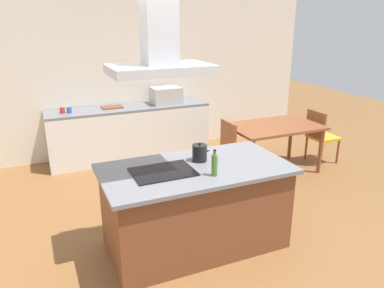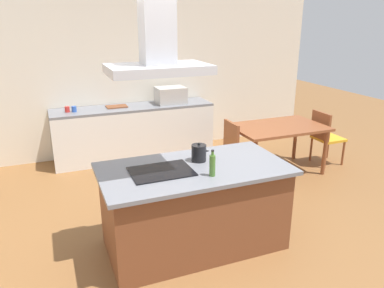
{
  "view_description": "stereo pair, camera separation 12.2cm",
  "coord_description": "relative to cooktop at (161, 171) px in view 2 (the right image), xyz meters",
  "views": [
    {
      "loc": [
        -1.42,
        -3.18,
        2.33
      ],
      "look_at": [
        0.14,
        0.4,
        1.0
      ],
      "focal_mm": 34.95,
      "sensor_mm": 36.0,
      "label": 1
    },
    {
      "loc": [
        -1.31,
        -3.22,
        2.33
      ],
      "look_at": [
        0.14,
        0.4,
        1.0
      ],
      "focal_mm": 34.95,
      "sensor_mm": 36.0,
      "label": 2
    }
  ],
  "objects": [
    {
      "name": "chair_at_left_end",
      "position": [
        1.39,
        1.39,
        -0.4
      ],
      "size": [
        0.42,
        0.42,
        0.89
      ],
      "color": "gold",
      "rests_on": "ground"
    },
    {
      "name": "back_counter",
      "position": [
        0.4,
        2.88,
        -0.46
      ],
      "size": [
        2.7,
        0.62,
        0.9
      ],
      "color": "silver",
      "rests_on": "ground"
    },
    {
      "name": "countertop_microwave",
      "position": [
        1.07,
        2.88,
        0.13
      ],
      "size": [
        0.5,
        0.38,
        0.28
      ],
      "primitive_type": "cube",
      "color": "#B2AFAA",
      "rests_on": "back_counter"
    },
    {
      "name": "wall_back",
      "position": [
        0.35,
        3.25,
        0.44
      ],
      "size": [
        7.2,
        0.1,
        2.7
      ],
      "primitive_type": "cube",
      "color": "beige",
      "rests_on": "ground"
    },
    {
      "name": "dining_table",
      "position": [
        2.3,
        1.39,
        -0.24
      ],
      "size": [
        1.4,
        0.9,
        0.75
      ],
      "color": "brown",
      "rests_on": "ground"
    },
    {
      "name": "kitchen_island",
      "position": [
        0.35,
        0.0,
        -0.45
      ],
      "size": [
        1.9,
        1.01,
        0.9
      ],
      "color": "brown",
      "rests_on": "ground"
    },
    {
      "name": "chair_at_right_end",
      "position": [
        3.22,
        1.39,
        -0.4
      ],
      "size": [
        0.42,
        0.42,
        0.89
      ],
      "color": "gold",
      "rests_on": "ground"
    },
    {
      "name": "cooktop",
      "position": [
        0.0,
        0.0,
        0.0
      ],
      "size": [
        0.6,
        0.44,
        0.01
      ],
      "primitive_type": "cube",
      "color": "black",
      "rests_on": "kitchen_island"
    },
    {
      "name": "range_hood",
      "position": [
        0.0,
        0.0,
        1.2
      ],
      "size": [
        0.9,
        0.55,
        0.78
      ],
      "color": "#ADADB2"
    },
    {
      "name": "ground",
      "position": [
        0.35,
        1.5,
        -0.91
      ],
      "size": [
        16.0,
        16.0,
        0.0
      ],
      "primitive_type": "plane",
      "color": "brown"
    },
    {
      "name": "cutting_board",
      "position": [
        0.13,
        2.93,
        0.0
      ],
      "size": [
        0.34,
        0.24,
        0.02
      ],
      "primitive_type": "cube",
      "color": "brown",
      "rests_on": "back_counter"
    },
    {
      "name": "coffee_mug_blue",
      "position": [
        -0.56,
        2.84,
        0.04
      ],
      "size": [
        0.08,
        0.08,
        0.09
      ],
      "primitive_type": "cylinder",
      "color": "#2D56B2",
      "rests_on": "back_counter"
    },
    {
      "name": "olive_oil_bottle",
      "position": [
        0.42,
        -0.27,
        0.1
      ],
      "size": [
        0.06,
        0.06,
        0.26
      ],
      "color": "#47722D",
      "rests_on": "kitchen_island"
    },
    {
      "name": "coffee_mug_red",
      "position": [
        -0.66,
        2.86,
        0.04
      ],
      "size": [
        0.08,
        0.08,
        0.09
      ],
      "primitive_type": "cylinder",
      "color": "red",
      "rests_on": "back_counter"
    },
    {
      "name": "tea_kettle",
      "position": [
        0.46,
        0.14,
        0.08
      ],
      "size": [
        0.21,
        0.15,
        0.2
      ],
      "color": "black",
      "rests_on": "kitchen_island"
    }
  ]
}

